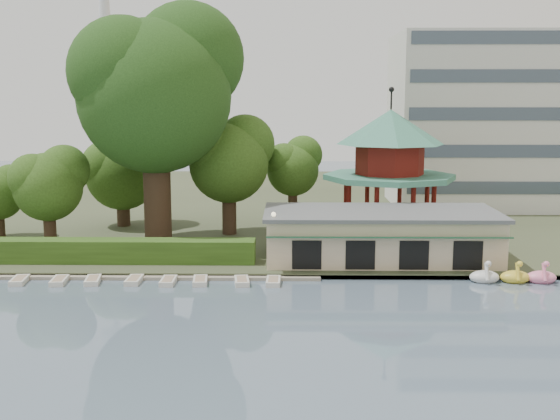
{
  "coord_description": "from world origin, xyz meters",
  "views": [
    {
      "loc": [
        2.76,
        -33.14,
        13.41
      ],
      "look_at": [
        2.0,
        18.0,
        5.0
      ],
      "focal_mm": 45.0,
      "sensor_mm": 36.0,
      "label": 1
    }
  ],
  "objects_px": {
    "pavilion": "(390,159)",
    "big_tree": "(157,84)",
    "boathouse": "(381,235)",
    "dock": "(92,276)"
  },
  "relations": [
    {
      "from": "pavilion",
      "to": "big_tree",
      "type": "xyz_separation_m",
      "value": [
        -20.82,
        -3.78,
        6.86
      ]
    },
    {
      "from": "dock",
      "to": "boathouse",
      "type": "bearing_deg",
      "value": 12.24
    },
    {
      "from": "boathouse",
      "to": "big_tree",
      "type": "bearing_deg",
      "value": 161.65
    },
    {
      "from": "boathouse",
      "to": "pavilion",
      "type": "height_order",
      "value": "pavilion"
    },
    {
      "from": "dock",
      "to": "boathouse",
      "type": "relative_size",
      "value": 1.83
    },
    {
      "from": "dock",
      "to": "pavilion",
      "type": "bearing_deg",
      "value": 31.66
    },
    {
      "from": "dock",
      "to": "big_tree",
      "type": "distance_m",
      "value": 18.27
    },
    {
      "from": "dock",
      "to": "pavilion",
      "type": "height_order",
      "value": "pavilion"
    },
    {
      "from": "pavilion",
      "to": "dock",
      "type": "bearing_deg",
      "value": -148.34
    },
    {
      "from": "big_tree",
      "to": "boathouse",
      "type": "bearing_deg",
      "value": -18.35
    }
  ]
}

